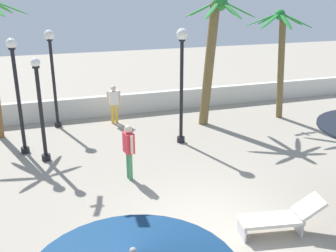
{
  "coord_description": "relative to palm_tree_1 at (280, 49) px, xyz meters",
  "views": [
    {
      "loc": [
        -3.38,
        -6.92,
        5.17
      ],
      "look_at": [
        0.0,
        3.24,
        1.4
      ],
      "focal_mm": 41.13,
      "sensor_mm": 36.0,
      "label": 1
    }
  ],
  "objects": [
    {
      "name": "ground_plane",
      "position": [
        -5.95,
        -6.62,
        -2.93
      ],
      "size": [
        56.0,
        56.0,
        0.0
      ],
      "primitive_type": "plane",
      "color": "#9E9384"
    },
    {
      "name": "boundary_wall",
      "position": [
        -5.95,
        2.64,
        -2.49
      ],
      "size": [
        25.2,
        0.3,
        0.87
      ],
      "primitive_type": "cube",
      "color": "silver",
      "rests_on": "ground_plane"
    },
    {
      "name": "palm_tree_1",
      "position": [
        0.0,
        0.0,
        0.0
      ],
      "size": [
        2.52,
        2.58,
        4.5
      ],
      "color": "brown",
      "rests_on": "ground_plane"
    },
    {
      "name": "palm_tree_3",
      "position": [
        -2.92,
        0.23,
        0.24
      ],
      "size": [
        2.76,
        2.76,
        5.04
      ],
      "color": "brown",
      "rests_on": "ground_plane"
    },
    {
      "name": "lamp_post_0",
      "position": [
        -4.81,
        -1.41,
        -0.36
      ],
      "size": [
        0.39,
        0.39,
        4.02
      ],
      "color": "black",
      "rests_on": "ground_plane"
    },
    {
      "name": "lamp_post_1",
      "position": [
        -9.48,
        -1.53,
        -1.18
      ],
      "size": [
        0.28,
        0.28,
        3.31
      ],
      "color": "black",
      "rests_on": "ground_plane"
    },
    {
      "name": "lamp_post_2",
      "position": [
        -10.13,
        -0.67,
        -0.76
      ],
      "size": [
        0.32,
        0.32,
        3.81
      ],
      "color": "black",
      "rests_on": "ground_plane"
    },
    {
      "name": "lamp_post_3",
      "position": [
        -8.92,
        1.73,
        -0.54
      ],
      "size": [
        0.38,
        0.38,
        3.81
      ],
      "color": "black",
      "rests_on": "ground_plane"
    },
    {
      "name": "lounge_chair_0",
      "position": [
        -4.59,
        -7.3,
        -2.53
      ],
      "size": [
        1.94,
        0.87,
        0.84
      ],
      "color": "#B7B7BC",
      "rests_on": "ground_plane"
    },
    {
      "name": "guest_0",
      "position": [
        -6.67,
        1.44,
        -1.97
      ],
      "size": [
        0.56,
        0.25,
        1.59
      ],
      "color": "gold",
      "rests_on": "ground_plane"
    },
    {
      "name": "guest_1",
      "position": [
        -7.21,
        -3.64,
        -1.93
      ],
      "size": [
        0.29,
        0.55,
        1.64
      ],
      "color": "#3F8C59",
      "rests_on": "ground_plane"
    }
  ]
}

